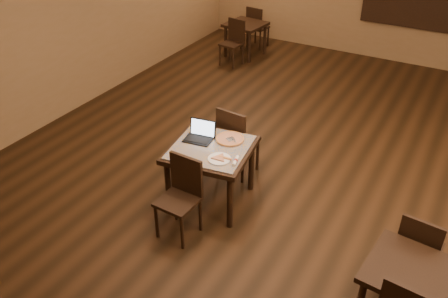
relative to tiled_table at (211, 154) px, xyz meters
The scene contains 17 objects.
ground 1.25m from the tiled_table, 41.96° to the left, with size 10.00×10.00×0.00m, color black.
wall_left 3.39m from the tiled_table, 167.46° to the left, with size 0.02×10.00×3.00m, color olive.
tiled_table is the anchor object (origin of this frame).
chair_main_near 0.63m from the tiled_table, 89.71° to the right, with size 0.42×0.42×0.93m.
chair_main_far 0.62m from the tiled_table, 90.79° to the left, with size 0.46×0.46×0.97m.
laptop 0.28m from the tiled_table, 153.17° to the left, with size 0.35×0.30×0.22m.
plate 0.31m from the tiled_table, 39.29° to the right, with size 0.26×0.26×0.01m, color white.
pizza_slice 0.31m from the tiled_table, 39.29° to the right, with size 0.19×0.19×0.02m, color #D3BB8D, non-canonical shape.
pizza_pan 0.29m from the tiled_table, 63.43° to the left, with size 0.35×0.35×0.01m, color silver.
pizza_whole 0.29m from the tiled_table, 63.43° to the left, with size 0.34×0.34×0.02m.
spatula 0.29m from the tiled_table, 57.53° to the left, with size 0.09×0.21×0.01m, color silver.
napkin_roll 0.44m from the tiled_table, 19.29° to the right, with size 0.08×0.18×0.04m.
other_table_b 4.86m from the tiled_table, 112.64° to the left, with size 0.80×0.80×0.68m.
other_table_b_chair_near 4.39m from the tiled_table, 115.11° to the left, with size 0.42×0.42×0.88m.
other_table_b_chair_far 5.34m from the tiled_table, 110.60° to the left, with size 0.42×0.42×0.88m.
other_table_c 2.50m from the tiled_table, 16.60° to the right, with size 0.80×0.80×0.68m.
other_table_c_chair_far 2.40m from the tiled_table, ahead, with size 0.42×0.42×0.88m.
Camera 1 is at (1.61, -4.63, 3.65)m, focal length 38.00 mm.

